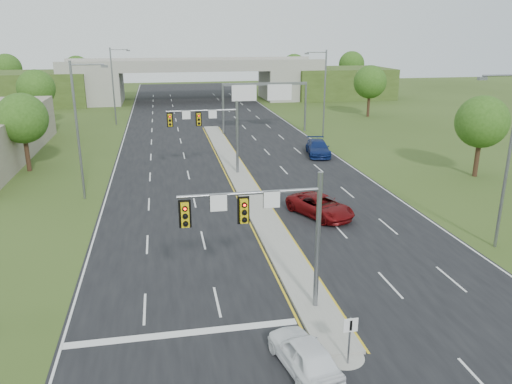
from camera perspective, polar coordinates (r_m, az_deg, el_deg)
The scene contains 25 objects.
ground at distance 25.54m, azimuth 6.75°, elevation -13.04°, with size 240.00×240.00×0.00m, color #354819.
road at distance 57.75m, azimuth -3.64°, elevation 4.72°, with size 24.00×160.00×0.02m, color black.
median at distance 46.22m, azimuth -1.73°, elevation 1.53°, with size 2.00×54.00×0.16m, color gray.
median_nose at distance 22.34m, azimuth 9.96°, elevation -17.91°, with size 2.00×2.00×0.16m, color gray.
lane_markings at distance 51.81m, azimuth -3.44°, elevation 3.22°, with size 23.72×160.00×0.01m.
signal_mast_near at distance 22.85m, azimuth 1.80°, elevation -3.55°, with size 6.62×0.60×7.00m.
signal_mast_far at distance 46.74m, azimuth -4.93°, elevation 7.49°, with size 6.62×0.60×7.00m.
keep_right_sign at distance 21.14m, azimuth 10.69°, elevation -15.58°, with size 0.60×0.13×2.20m.
sign_gantry at distance 67.60m, azimuth 0.90°, elevation 11.17°, with size 11.58×0.44×6.67m.
overpass at distance 101.51m, azimuth -7.02°, elevation 12.31°, with size 80.00×14.00×8.10m.
lightpole_l_mid at distance 41.89m, azimuth -19.53°, elevation 7.25°, with size 2.85×0.25×11.00m.
lightpole_l_far at distance 76.41m, azimuth -15.90°, elevation 11.93°, with size 2.85×0.25×11.00m.
lightpole_r_near at distance 33.55m, azimuth 26.71°, elevation 3.95°, with size 2.85×0.25×11.00m.
lightpole_r_far at distance 64.49m, azimuth 7.70°, elevation 11.47°, with size 2.85×0.25×11.00m.
tree_l_near at distance 53.06m, azimuth -25.16°, elevation 7.61°, with size 4.80×4.80×7.60m.
tree_l_mid at distance 78.08m, azimuth -23.83°, elevation 10.79°, with size 5.20×5.20×8.12m.
tree_r_near at distance 50.67m, azimuth 24.41°, elevation 7.30°, with size 4.80×4.80×7.60m.
tree_r_mid at distance 83.02m, azimuth 12.90°, elevation 12.16°, with size 5.20×5.20×8.12m.
tree_back_a at distance 119.16m, azimuth -26.59°, elevation 12.52°, with size 6.00×6.00×8.85m.
tree_back_b at distance 116.33m, azimuth -19.77°, elevation 13.08°, with size 5.60×5.60×8.32m.
tree_back_c at distance 119.17m, azimuth 4.38°, elevation 14.13°, with size 5.60×5.60×8.32m.
tree_back_d at distance 123.53m, azimuth 10.86°, elevation 14.15°, with size 6.00×6.00×8.85m.
car_white at distance 21.12m, azimuth 5.54°, elevation -17.91°, with size 1.71×4.25×1.45m, color white.
car_far_a at distance 37.16m, azimuth 7.36°, elevation -1.58°, with size 2.60×5.63×1.56m, color #60090B.
car_far_b at distance 55.74m, azimuth 7.10°, elevation 5.02°, with size 2.31×5.69×1.65m, color navy.
Camera 1 is at (-6.97, -20.83, 13.04)m, focal length 35.00 mm.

